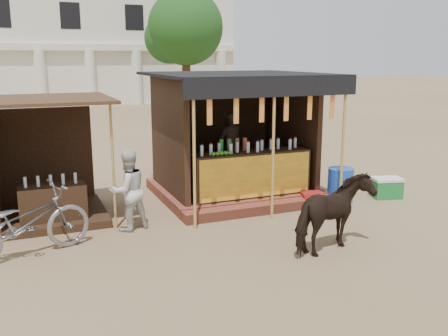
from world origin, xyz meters
TOP-DOWN VIEW (x-y plane):
  - ground at (0.00, 0.00)m, footprint 120.00×120.00m
  - main_stall at (1.00, 3.36)m, footprint 3.60×3.61m
  - secondary_stall at (-3.17, 3.24)m, footprint 2.40×2.40m
  - cow at (1.12, -0.33)m, footprint 1.64×1.14m
  - motorbike at (-3.52, 1.34)m, footprint 2.27×1.41m
  - bystander at (-1.73, 2.00)m, footprint 0.87×0.76m
  - blue_barrel at (2.92, 2.00)m, footprint 0.69×0.69m
  - red_crate at (2.20, 2.00)m, footprint 0.53×0.51m
  - cooler at (4.11, 1.90)m, footprint 0.73×0.59m
  - background_building at (-2.00, 29.94)m, footprint 26.00×7.45m
  - tree at (5.81, 22.14)m, footprint 4.50×4.40m

SIDE VIEW (x-z plane):
  - ground at x=0.00m, z-range 0.00..0.00m
  - red_crate at x=2.20m, z-range 0.00..0.29m
  - cooler at x=4.11m, z-range 0.00..0.46m
  - blue_barrel at x=2.92m, z-range 0.00..0.76m
  - motorbike at x=-3.52m, z-range 0.00..1.13m
  - cow at x=1.12m, z-range 0.00..1.26m
  - bystander at x=-1.73m, z-range 0.00..1.50m
  - secondary_stall at x=-3.17m, z-range -0.34..2.04m
  - main_stall at x=1.00m, z-range -0.36..2.42m
  - background_building at x=-2.00m, z-range -0.11..8.07m
  - tree at x=5.81m, z-range 1.13..8.13m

